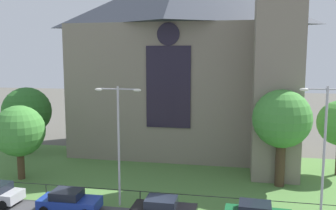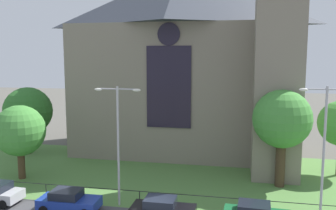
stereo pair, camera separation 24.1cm
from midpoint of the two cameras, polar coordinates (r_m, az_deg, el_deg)
ground at (r=33.92m, az=1.98°, el=-10.78°), size 160.00×160.00×0.00m
grass_verge at (r=32.06m, az=1.38°, el=-11.88°), size 120.00×20.00×0.01m
church_building at (r=40.78m, az=2.88°, el=7.01°), size 23.20×16.20×26.00m
iron_railing at (r=27.03m, az=-4.20°, el=-13.52°), size 29.48×0.07×1.13m
tree_left_far at (r=42.83m, az=-20.84°, el=-0.92°), size 5.26×5.26×7.36m
tree_right_near at (r=31.08m, az=17.57°, el=-2.20°), size 4.77×4.77×8.06m
tree_left_near at (r=34.26m, az=-21.92°, el=-3.77°), size 4.42×4.42×6.51m
streetlamp_near at (r=26.10m, az=-7.54°, el=-4.05°), size 3.37×0.26×8.64m
streetlamp_far at (r=25.26m, az=23.46°, el=-4.73°), size 3.37×0.26×8.87m
parked_car_blue at (r=27.10m, az=-14.96°, el=-14.22°), size 4.24×2.10×1.51m
parked_car_black at (r=24.92m, az=-0.56°, el=-15.95°), size 4.21×2.03×1.51m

